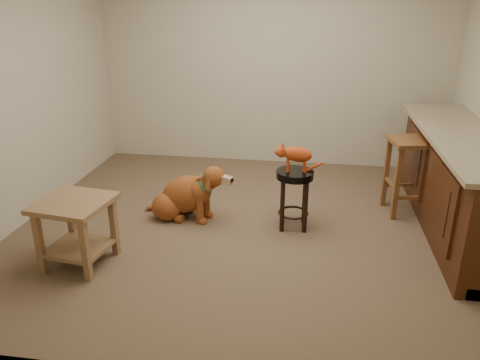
% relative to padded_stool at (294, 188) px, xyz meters
% --- Properties ---
extents(floor, '(4.50, 4.00, 0.01)m').
position_rel_padded_stool_xyz_m(floor, '(-0.40, -0.07, -0.41)').
color(floor, brown).
rests_on(floor, ground).
extents(room_shell, '(4.54, 4.04, 2.62)m').
position_rel_padded_stool_xyz_m(room_shell, '(-0.40, -0.07, 1.26)').
color(room_shell, '#BAB296').
rests_on(room_shell, ground).
extents(cabinet_run, '(0.70, 2.56, 0.94)m').
position_rel_padded_stool_xyz_m(cabinet_run, '(1.54, 0.23, 0.03)').
color(cabinet_run, '#421F0B').
rests_on(cabinet_run, ground).
extents(padded_stool, '(0.35, 0.35, 0.58)m').
position_rel_padded_stool_xyz_m(padded_stool, '(0.00, 0.00, 0.00)').
color(padded_stool, black).
rests_on(padded_stool, ground).
extents(wood_stool, '(0.49, 0.49, 0.79)m').
position_rel_padded_stool_xyz_m(wood_stool, '(1.13, 0.52, 0.00)').
color(wood_stool, brown).
rests_on(wood_stool, ground).
extents(side_table, '(0.62, 0.62, 0.57)m').
position_rel_padded_stool_xyz_m(side_table, '(-1.74, -0.95, -0.03)').
color(side_table, brown).
rests_on(side_table, ground).
extents(golden_retriever, '(0.97, 0.54, 0.63)m').
position_rel_padded_stool_xyz_m(golden_retriever, '(-1.09, 0.05, -0.18)').
color(golden_retriever, brown).
rests_on(golden_retriever, ground).
extents(tabby_kitten, '(0.46, 0.19, 0.29)m').
position_rel_padded_stool_xyz_m(tabby_kitten, '(-0.01, 0.00, 0.33)').
color(tabby_kitten, '#9F360F').
rests_on(tabby_kitten, padded_stool).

